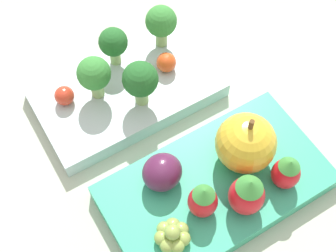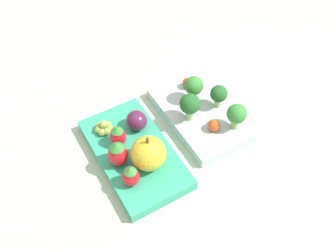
% 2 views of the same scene
% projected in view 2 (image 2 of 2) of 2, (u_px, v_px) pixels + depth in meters
% --- Properties ---
extents(ground_plane, '(4.00, 4.00, 0.00)m').
position_uv_depth(ground_plane, '(171.00, 139.00, 0.70)').
color(ground_plane, '#ADB7A3').
extents(bento_box_savoury, '(0.21, 0.14, 0.02)m').
position_uv_depth(bento_box_savoury, '(199.00, 114.00, 0.72)').
color(bento_box_savoury, silver).
rests_on(bento_box_savoury, ground_plane).
extents(bento_box_fruit, '(0.23, 0.14, 0.02)m').
position_uv_depth(bento_box_fruit, '(134.00, 154.00, 0.66)').
color(bento_box_fruit, '#33A87F').
rests_on(bento_box_fruit, ground_plane).
extents(broccoli_floret_0, '(0.04, 0.04, 0.06)m').
position_uv_depth(broccoli_floret_0, '(237.00, 115.00, 0.66)').
color(broccoli_floret_0, '#93B770').
rests_on(broccoli_floret_0, bento_box_savoury).
extents(broccoli_floret_1, '(0.03, 0.03, 0.05)m').
position_uv_depth(broccoli_floret_1, '(218.00, 94.00, 0.70)').
color(broccoli_floret_1, '#93B770').
rests_on(broccoli_floret_1, bento_box_savoury).
extents(broccoli_floret_2, '(0.04, 0.04, 0.06)m').
position_uv_depth(broccoli_floret_2, '(190.00, 105.00, 0.67)').
color(broccoli_floret_2, '#93B770').
rests_on(broccoli_floret_2, bento_box_savoury).
extents(broccoli_floret_3, '(0.04, 0.04, 0.06)m').
position_uv_depth(broccoli_floret_3, '(194.00, 86.00, 0.71)').
color(broccoli_floret_3, '#93B770').
rests_on(broccoli_floret_3, bento_box_savoury).
extents(cherry_tomato_0, '(0.02, 0.02, 0.02)m').
position_uv_depth(cherry_tomato_0, '(188.00, 83.00, 0.75)').
color(cherry_tomato_0, red).
rests_on(cherry_tomato_0, bento_box_savoury).
extents(cherry_tomato_1, '(0.02, 0.02, 0.02)m').
position_uv_depth(cherry_tomato_1, '(214.00, 125.00, 0.68)').
color(cherry_tomato_1, '#DB4C1E').
rests_on(cherry_tomato_1, bento_box_savoury).
extents(apple, '(0.06, 0.06, 0.07)m').
position_uv_depth(apple, '(148.00, 153.00, 0.61)').
color(apple, gold).
rests_on(apple, bento_box_fruit).
extents(strawberry_0, '(0.03, 0.03, 0.05)m').
position_uv_depth(strawberry_0, '(118.00, 153.00, 0.62)').
color(strawberry_0, red).
rests_on(strawberry_0, bento_box_fruit).
extents(strawberry_1, '(0.03, 0.03, 0.04)m').
position_uv_depth(strawberry_1, '(118.00, 136.00, 0.65)').
color(strawberry_1, red).
rests_on(strawberry_1, bento_box_fruit).
extents(strawberry_2, '(0.03, 0.03, 0.04)m').
position_uv_depth(strawberry_2, '(131.00, 176.00, 0.60)').
color(strawberry_2, red).
rests_on(strawberry_2, bento_box_fruit).
extents(plum, '(0.04, 0.04, 0.04)m').
position_uv_depth(plum, '(137.00, 120.00, 0.68)').
color(plum, '#511E42').
rests_on(plum, bento_box_fruit).
extents(grape_cluster, '(0.03, 0.03, 0.02)m').
position_uv_depth(grape_cluster, '(104.00, 128.00, 0.68)').
color(grape_cluster, '#8EA84C').
rests_on(grape_cluster, bento_box_fruit).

